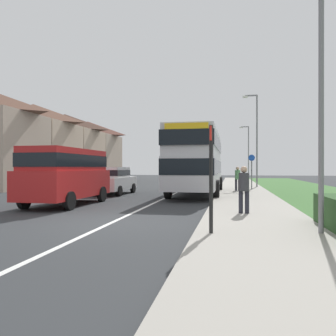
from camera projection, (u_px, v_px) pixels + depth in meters
ground_plane at (113, 222)px, 9.77m from camera, size 120.00×120.00×0.00m
lane_marking_centre at (165, 198)px, 17.62m from camera, size 0.14×60.00×0.01m
pavement_near_side at (248, 202)px, 14.87m from camera, size 3.20×68.00×0.12m
double_decker_bus at (197, 159)px, 19.64m from camera, size 2.80×9.81×3.70m
parked_van_red at (67, 172)px, 14.24m from camera, size 2.11×5.15×2.42m
parked_car_white at (113, 179)px, 19.92m from camera, size 1.89×4.27×1.64m
pedestrian_at_stop at (244, 187)px, 10.83m from camera, size 0.34×0.34×1.67m
pedestrian_walking_away at (238, 177)px, 21.32m from camera, size 0.34×0.34×1.67m
bus_stop_sign at (211, 171)px, 7.58m from camera, size 0.09×0.52×2.60m
cycle_route_sign at (252, 170)px, 22.98m from camera, size 0.44×0.08×2.52m
street_lamp_near at (316, 61)px, 7.60m from camera, size 1.14×0.20×7.06m
street_lamp_mid at (256, 135)px, 25.65m from camera, size 1.14×0.20×7.28m
street_lamp_far at (248, 149)px, 40.71m from camera, size 1.14×0.20×6.70m
house_terrace_far_side at (50, 146)px, 33.50m from camera, size 7.29×23.62×7.52m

